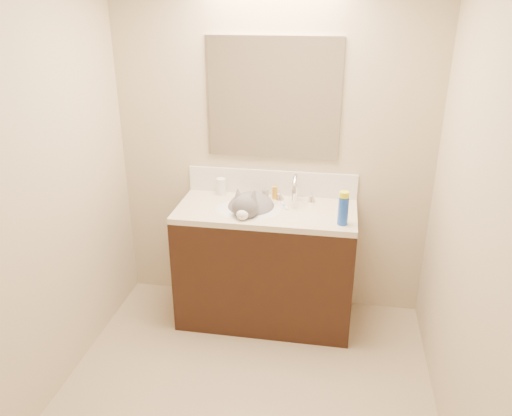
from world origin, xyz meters
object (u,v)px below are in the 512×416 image
(faucet, at_px, (295,191))
(amber_bottle, at_px, (275,193))
(basin, at_px, (248,219))
(silver_jar, at_px, (265,194))
(spray_can, at_px, (343,211))
(pill_bottle, at_px, (221,187))
(vanity_cabinet, at_px, (266,267))
(cat, at_px, (250,210))

(faucet, distance_m, amber_bottle, 0.16)
(basin, distance_m, amber_bottle, 0.29)
(silver_jar, height_order, spray_can, spray_can)
(pill_bottle, bearing_deg, vanity_cabinet, -29.65)
(silver_jar, bearing_deg, spray_can, -33.69)
(vanity_cabinet, bearing_deg, spray_can, -18.30)
(pill_bottle, relative_size, spray_can, 0.68)
(silver_jar, bearing_deg, faucet, -14.58)
(faucet, bearing_deg, cat, -153.58)
(basin, height_order, amber_bottle, amber_bottle)
(vanity_cabinet, bearing_deg, basin, -165.96)
(basin, distance_m, spray_can, 0.66)
(spray_can, bearing_deg, vanity_cabinet, 161.70)
(basin, height_order, silver_jar, silver_jar)
(cat, height_order, pill_bottle, cat)
(amber_bottle, bearing_deg, cat, -126.46)
(cat, bearing_deg, amber_bottle, 56.62)
(silver_jar, distance_m, spray_can, 0.65)
(faucet, relative_size, spray_can, 1.60)
(vanity_cabinet, xyz_separation_m, basin, (-0.12, -0.03, 0.38))
(basin, relative_size, amber_bottle, 4.96)
(vanity_cabinet, xyz_separation_m, pill_bottle, (-0.35, 0.20, 0.51))
(basin, distance_m, cat, 0.06)
(basin, height_order, pill_bottle, pill_bottle)
(cat, bearing_deg, pill_bottle, 143.20)
(faucet, relative_size, amber_bottle, 3.09)
(cat, relative_size, pill_bottle, 3.92)
(vanity_cabinet, distance_m, amber_bottle, 0.53)
(vanity_cabinet, bearing_deg, pill_bottle, 150.35)
(spray_can, bearing_deg, amber_bottle, 143.26)
(silver_jar, relative_size, spray_can, 0.34)
(vanity_cabinet, distance_m, cat, 0.45)
(basin, distance_m, pill_bottle, 0.35)
(faucet, bearing_deg, spray_can, -43.14)
(faucet, distance_m, silver_jar, 0.23)
(spray_can, bearing_deg, faucet, 136.86)
(pill_bottle, bearing_deg, silver_jar, -1.49)
(pill_bottle, bearing_deg, spray_can, -23.22)
(cat, relative_size, spray_can, 2.69)
(vanity_cabinet, height_order, silver_jar, silver_jar)
(basin, relative_size, silver_jar, 7.54)
(basin, relative_size, cat, 0.96)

